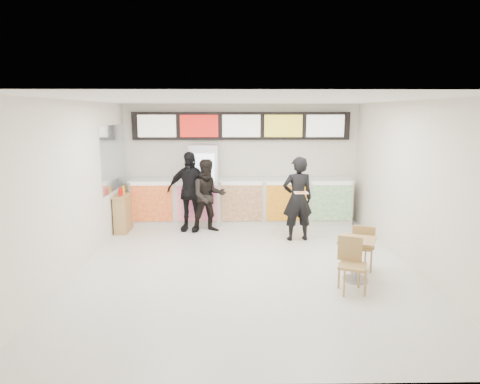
{
  "coord_description": "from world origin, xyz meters",
  "views": [
    {
      "loc": [
        -0.23,
        -7.51,
        2.8
      ],
      "look_at": [
        -0.07,
        1.2,
        1.16
      ],
      "focal_mm": 32.0,
      "sensor_mm": 36.0,
      "label": 1
    }
  ],
  "objects_px": {
    "drinks_fridge": "(204,184)",
    "cafe_table": "(357,252)",
    "service_counter": "(241,201)",
    "customer_mid": "(190,191)",
    "customer_left": "(208,196)",
    "condiment_ledge": "(123,213)",
    "customer_main": "(298,199)"
  },
  "relations": [
    {
      "from": "customer_left",
      "to": "condiment_ledge",
      "type": "bearing_deg",
      "value": 161.8
    },
    {
      "from": "customer_mid",
      "to": "cafe_table",
      "type": "bearing_deg",
      "value": -33.55
    },
    {
      "from": "cafe_table",
      "to": "customer_main",
      "type": "bearing_deg",
      "value": 127.76
    },
    {
      "from": "condiment_ledge",
      "to": "service_counter",
      "type": "bearing_deg",
      "value": 13.9
    },
    {
      "from": "customer_mid",
      "to": "drinks_fridge",
      "type": "bearing_deg",
      "value": 77.0
    },
    {
      "from": "customer_mid",
      "to": "cafe_table",
      "type": "xyz_separation_m",
      "value": [
        3.09,
        -3.17,
        -0.44
      ]
    },
    {
      "from": "drinks_fridge",
      "to": "customer_mid",
      "type": "xyz_separation_m",
      "value": [
        -0.31,
        -0.65,
        -0.06
      ]
    },
    {
      "from": "customer_left",
      "to": "condiment_ledge",
      "type": "xyz_separation_m",
      "value": [
        -2.03,
        0.08,
        -0.41
      ]
    },
    {
      "from": "service_counter",
      "to": "drinks_fridge",
      "type": "bearing_deg",
      "value": 179.01
    },
    {
      "from": "drinks_fridge",
      "to": "customer_left",
      "type": "relative_size",
      "value": 1.16
    },
    {
      "from": "drinks_fridge",
      "to": "condiment_ledge",
      "type": "xyz_separation_m",
      "value": [
        -1.89,
        -0.71,
        -0.55
      ]
    },
    {
      "from": "customer_mid",
      "to": "condiment_ledge",
      "type": "relative_size",
      "value": 1.8
    },
    {
      "from": "service_counter",
      "to": "customer_mid",
      "type": "distance_m",
      "value": 1.45
    },
    {
      "from": "service_counter",
      "to": "drinks_fridge",
      "type": "relative_size",
      "value": 2.78
    },
    {
      "from": "service_counter",
      "to": "drinks_fridge",
      "type": "xyz_separation_m",
      "value": [
        -0.93,
        0.02,
        0.43
      ]
    },
    {
      "from": "customer_main",
      "to": "condiment_ledge",
      "type": "height_order",
      "value": "customer_main"
    },
    {
      "from": "customer_main",
      "to": "service_counter",
      "type": "bearing_deg",
      "value": -59.06
    },
    {
      "from": "customer_main",
      "to": "cafe_table",
      "type": "relative_size",
      "value": 1.23
    },
    {
      "from": "service_counter",
      "to": "customer_mid",
      "type": "bearing_deg",
      "value": -152.85
    },
    {
      "from": "service_counter",
      "to": "customer_main",
      "type": "distance_m",
      "value": 1.93
    },
    {
      "from": "drinks_fridge",
      "to": "cafe_table",
      "type": "xyz_separation_m",
      "value": [
        2.78,
        -3.83,
        -0.5
      ]
    },
    {
      "from": "customer_mid",
      "to": "cafe_table",
      "type": "distance_m",
      "value": 4.45
    },
    {
      "from": "customer_main",
      "to": "condiment_ledge",
      "type": "bearing_deg",
      "value": -19.06
    },
    {
      "from": "customer_main",
      "to": "customer_left",
      "type": "distance_m",
      "value": 2.11
    },
    {
      "from": "service_counter",
      "to": "cafe_table",
      "type": "bearing_deg",
      "value": -64.2
    },
    {
      "from": "drinks_fridge",
      "to": "customer_mid",
      "type": "distance_m",
      "value": 0.73
    },
    {
      "from": "customer_mid",
      "to": "customer_main",
      "type": "bearing_deg",
      "value": -6.62
    },
    {
      "from": "customer_left",
      "to": "condiment_ledge",
      "type": "relative_size",
      "value": 1.64
    },
    {
      "from": "customer_left",
      "to": "cafe_table",
      "type": "distance_m",
      "value": 4.03
    },
    {
      "from": "drinks_fridge",
      "to": "customer_main",
      "type": "relative_size",
      "value": 1.08
    },
    {
      "from": "drinks_fridge",
      "to": "service_counter",
      "type": "bearing_deg",
      "value": -0.99
    },
    {
      "from": "cafe_table",
      "to": "condiment_ledge",
      "type": "xyz_separation_m",
      "value": [
        -4.66,
        3.11,
        -0.05
      ]
    }
  ]
}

